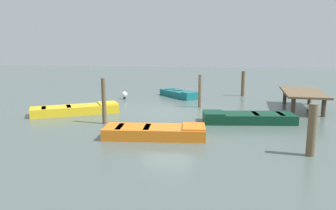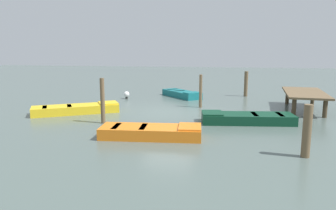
{
  "view_description": "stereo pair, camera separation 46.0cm",
  "coord_description": "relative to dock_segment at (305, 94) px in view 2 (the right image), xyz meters",
  "views": [
    {
      "loc": [
        15.44,
        2.49,
        3.14
      ],
      "look_at": [
        0.0,
        0.0,
        0.35
      ],
      "focal_mm": 33.79,
      "sensor_mm": 36.0,
      "label": 1
    },
    {
      "loc": [
        15.36,
        2.94,
        3.14
      ],
      "look_at": [
        0.0,
        0.0,
        0.35
      ],
      "focal_mm": 33.79,
      "sensor_mm": 36.0,
      "label": 2
    }
  ],
  "objects": [
    {
      "name": "ground_plane",
      "position": [
        1.81,
        -6.84,
        -0.83
      ],
      "size": [
        80.0,
        80.0,
        0.0
      ],
      "primitive_type": "plane",
      "color": "#4C5B56"
    },
    {
      "name": "dock_segment",
      "position": [
        0.0,
        0.0,
        0.0
      ],
      "size": [
        4.48,
        2.27,
        0.95
      ],
      "rotation": [
        0.0,
        0.0,
        -0.08
      ],
      "color": "brown",
      "rests_on": "ground_plane"
    },
    {
      "name": "rowboat_teal",
      "position": [
        -3.21,
        -6.88,
        -0.62
      ],
      "size": [
        3.06,
        2.92,
        0.46
      ],
      "rotation": [
        0.0,
        0.0,
        0.74
      ],
      "color": "#14666B",
      "rests_on": "ground_plane"
    },
    {
      "name": "rowboat_yellow",
      "position": [
        2.99,
        -11.21,
        -0.62
      ],
      "size": [
        3.05,
        4.11,
        0.46
      ],
      "rotation": [
        0.0,
        0.0,
        2.1
      ],
      "color": "gold",
      "rests_on": "ground_plane"
    },
    {
      "name": "rowboat_dark_green",
      "position": [
        3.56,
        -3.07,
        -0.62
      ],
      "size": [
        1.74,
        4.0,
        0.46
      ],
      "rotation": [
        0.0,
        0.0,
        4.85
      ],
      "color": "#0C3823",
      "rests_on": "ground_plane"
    },
    {
      "name": "rowboat_orange",
      "position": [
        6.52,
        -6.54,
        -0.62
      ],
      "size": [
        1.55,
        3.69,
        0.46
      ],
      "rotation": [
        0.0,
        0.0,
        1.67
      ],
      "color": "orange",
      "rests_on": "ground_plane"
    },
    {
      "name": "mooring_piling_far_left",
      "position": [
        7.68,
        -1.61,
        -0.05
      ],
      "size": [
        0.25,
        0.25,
        1.57
      ],
      "primitive_type": "cylinder",
      "color": "brown",
      "rests_on": "ground_plane"
    },
    {
      "name": "mooring_piling_near_right",
      "position": [
        0.27,
        -5.34,
        0.06
      ],
      "size": [
        0.16,
        0.16,
        1.78
      ],
      "primitive_type": "cylinder",
      "color": "brown",
      "rests_on": "ground_plane"
    },
    {
      "name": "mooring_piling_near_left",
      "position": [
        4.74,
        -9.1,
        0.13
      ],
      "size": [
        0.18,
        0.18,
        1.94
      ],
      "primitive_type": "cylinder",
      "color": "brown",
      "rests_on": "ground_plane"
    },
    {
      "name": "mooring_piling_far_right",
      "position": [
        -4.36,
        -2.74,
        0.0
      ],
      "size": [
        0.25,
        0.25,
        1.67
      ],
      "primitive_type": "cylinder",
      "color": "brown",
      "rests_on": "ground_plane"
    },
    {
      "name": "marker_buoy",
      "position": [
        -1.81,
        -10.21,
        -0.55
      ],
      "size": [
        0.36,
        0.36,
        0.48
      ],
      "color": "#262626",
      "rests_on": "ground_plane"
    }
  ]
}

